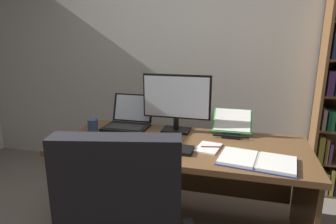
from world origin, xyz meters
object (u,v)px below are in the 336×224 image
Objects in this scene: desk at (183,162)px; laptop at (128,121)px; reading_stand_with_book at (232,123)px; notepad at (208,148)px; pen at (211,147)px; computer_mouse at (122,143)px; monitor at (176,102)px; open_binder at (257,161)px; keyboard at (162,148)px; coffee_mug at (93,126)px.

laptop is (-0.52, 0.19, 0.24)m from desk.
notepad is (-0.14, -0.37, -0.08)m from reading_stand_with_book.
notepad is at bearing -110.65° from reading_stand_with_book.
desk is 12.80× the size of pen.
desk is 17.23× the size of computer_mouse.
laptop is at bearing 178.35° from monitor.
desk is 0.62m from open_binder.
keyboard is 0.69m from coffee_mug.
laptop is 1.14m from open_binder.
laptop is 0.86× the size of keyboard.
keyboard is at bearing 0.00° from computer_mouse.
coffee_mug is at bearing -167.03° from reading_stand_with_book.
pen is at bearing 0.00° from notepad.
notepad is (0.20, -0.13, 0.19)m from desk.
pen is (0.32, -0.31, -0.23)m from monitor.
monitor is 0.50m from pen.
open_binder is at bearing -3.12° from computer_mouse.
pen is (-0.30, 0.16, 0.00)m from open_binder.
desk is at bearing 0.41° from coffee_mug.
notepad is 0.02m from pen.
coffee_mug is at bearing 176.11° from open_binder.
keyboard is (-0.10, -0.23, 0.20)m from desk.
computer_mouse is at bearing -169.99° from notepad.
reading_stand_with_book is at bearing 3.52° from laptop.
open_binder is (0.62, -0.46, -0.23)m from monitor.
coffee_mug is (-0.35, 0.23, 0.03)m from computer_mouse.
notepad is (0.60, 0.11, -0.02)m from computer_mouse.
reading_stand_with_book reaches higher than keyboard.
pen is (0.62, 0.11, -0.01)m from computer_mouse.
monitor is at bearing 151.62° from open_binder.
keyboard is at bearing -132.61° from reading_stand_with_book.
pen is at bearing 18.31° from keyboard.
monitor is 3.93× the size of pen.
notepad is at bearing -23.89° from laptop.
keyboard reaches higher than notepad.
computer_mouse is 0.74× the size of pen.
laptop is at bearing 106.02° from computer_mouse.
reading_stand_with_book is (0.44, 0.48, 0.07)m from keyboard.
open_binder is 1.30m from coffee_mug.
reading_stand_with_book is at bearing 47.39° from keyboard.
reading_stand_with_book is at bearing 8.42° from monitor.
keyboard is 4.01× the size of coffee_mug.
computer_mouse is (0.12, -0.43, -0.03)m from laptop.
reading_stand_with_book is (0.86, 0.05, 0.03)m from laptop.
reading_stand_with_book is 2.88× the size of coffee_mug.
computer_mouse is at bearing -149.67° from desk.
laptop is at bearing 41.19° from coffee_mug.
pen is at bearing -7.20° from coffee_mug.
pen is at bearing 160.88° from open_binder.
monitor is 0.70m from coffee_mug.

